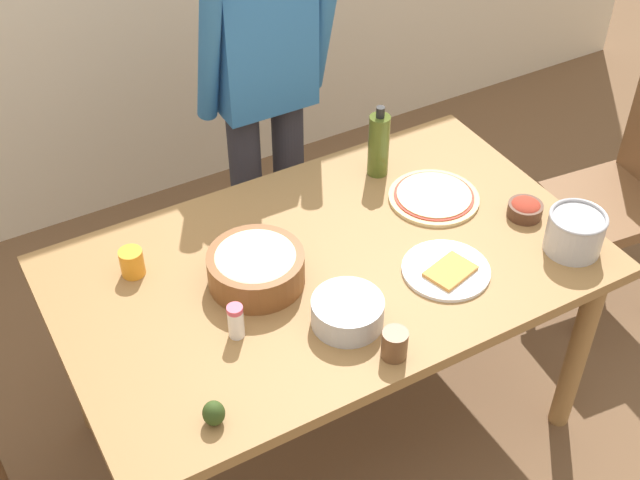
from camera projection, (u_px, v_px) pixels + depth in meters
ground at (327, 420)px, 3.00m from camera, size 8.00×8.00×0.00m
dining_table at (328, 284)px, 2.57m from camera, size 1.60×0.96×0.76m
person_cook at (263, 81)px, 2.95m from camera, size 0.49×0.25×1.62m
chair_wooden_right at (632, 185)px, 3.16m from camera, size 0.44×0.44×0.95m
pizza_raw_on_board at (434, 197)px, 2.73m from camera, size 0.29×0.29×0.02m
plate_with_slice at (447, 270)px, 2.47m from camera, size 0.26×0.26×0.02m
popcorn_bowl at (256, 266)px, 2.41m from camera, size 0.28×0.28×0.11m
mixing_bowl_steel at (347, 312)px, 2.30m from camera, size 0.20×0.20×0.08m
small_sauce_bowl at (525, 209)px, 2.66m from camera, size 0.11×0.11×0.06m
olive_oil_bottle at (379, 145)px, 2.77m from camera, size 0.07×0.07×0.26m
steel_pot at (575, 232)px, 2.51m from camera, size 0.17×0.17×0.13m
cup_orange at (132, 262)px, 2.44m from camera, size 0.07×0.07×0.08m
cup_small_brown at (395, 344)px, 2.21m from camera, size 0.07×0.07×0.08m
salt_shaker at (236, 321)px, 2.25m from camera, size 0.04×0.04×0.11m
avocado at (214, 413)px, 2.05m from camera, size 0.06×0.06×0.07m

